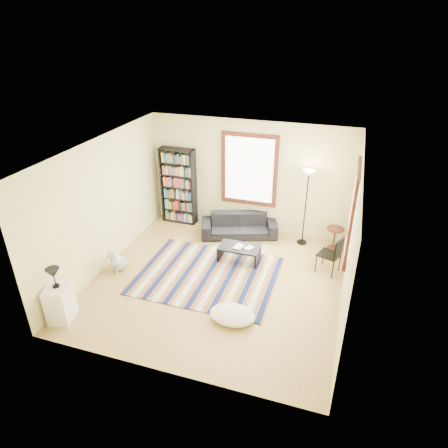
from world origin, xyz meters
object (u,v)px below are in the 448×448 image
(floor_lamp, at_px, (305,208))
(white_cabinet, at_px, (60,303))
(side_table, at_px, (334,238))
(bookshelf, at_px, (179,186))
(coffee_table, at_px, (239,254))
(dog, at_px, (118,259))
(sofa, at_px, (239,225))
(folding_chair, at_px, (329,254))
(floor_cushion, at_px, (232,315))

(floor_lamp, height_order, white_cabinet, floor_lamp)
(side_table, bearing_deg, bookshelf, 177.04)
(coffee_table, distance_m, dog, 2.64)
(side_table, bearing_deg, floor_lamp, 177.08)
(sofa, bearing_deg, side_table, -17.54)
(coffee_table, xyz_separation_m, folding_chair, (1.93, 0.17, 0.25))
(bookshelf, xyz_separation_m, dog, (-0.33, -2.55, -0.74))
(bookshelf, height_order, floor_lamp, bookshelf)
(sofa, bearing_deg, dog, -150.96)
(coffee_table, bearing_deg, sofa, 106.16)
(floor_cushion, distance_m, side_table, 3.50)
(sofa, xyz_separation_m, side_table, (2.31, 0.06, -0.00))
(folding_chair, height_order, dog, folding_chair)
(coffee_table, xyz_separation_m, white_cabinet, (-2.52, -2.85, 0.17))
(folding_chair, bearing_deg, side_table, 106.94)
(sofa, height_order, side_table, sofa)
(floor_cushion, bearing_deg, white_cabinet, -162.73)
(white_cabinet, bearing_deg, folding_chair, 18.37)
(bookshelf, distance_m, white_cabinet, 4.33)
(floor_cushion, bearing_deg, side_table, 63.70)
(floor_cushion, xyz_separation_m, white_cabinet, (-2.95, -0.92, 0.25))
(bookshelf, relative_size, floor_lamp, 1.08)
(white_cabinet, xyz_separation_m, dog, (0.15, 1.71, -0.09))
(floor_cushion, height_order, floor_lamp, floor_lamp)
(floor_cushion, bearing_deg, sofa, 103.86)
(coffee_table, relative_size, dog, 1.70)
(floor_lamp, xyz_separation_m, side_table, (0.74, -0.04, -0.66))
(side_table, height_order, dog, side_table)
(floor_lamp, distance_m, folding_chair, 1.37)
(white_cabinet, bearing_deg, side_table, 26.20)
(coffee_table, xyz_separation_m, side_table, (1.98, 1.20, 0.09))
(coffee_table, height_order, folding_chair, folding_chair)
(sofa, distance_m, folding_chair, 2.46)
(bookshelf, xyz_separation_m, white_cabinet, (-0.47, -4.26, -0.65))
(dog, bearing_deg, sofa, 60.97)
(coffee_table, distance_m, floor_lamp, 1.90)
(side_table, bearing_deg, dog, -151.70)
(folding_chair, bearing_deg, dog, -143.31)
(sofa, distance_m, floor_lamp, 1.70)
(side_table, bearing_deg, floor_cushion, -116.30)
(coffee_table, distance_m, folding_chair, 1.95)
(floor_lamp, distance_m, side_table, 0.99)
(bookshelf, bearing_deg, floor_cushion, -53.44)
(floor_lamp, bearing_deg, side_table, -2.92)
(bookshelf, bearing_deg, floor_lamp, -2.96)
(coffee_table, bearing_deg, folding_chair, 5.03)
(floor_lamp, height_order, dog, floor_lamp)
(sofa, height_order, floor_cushion, sofa)
(floor_lamp, bearing_deg, coffee_table, -134.91)
(floor_cushion, relative_size, folding_chair, 0.98)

